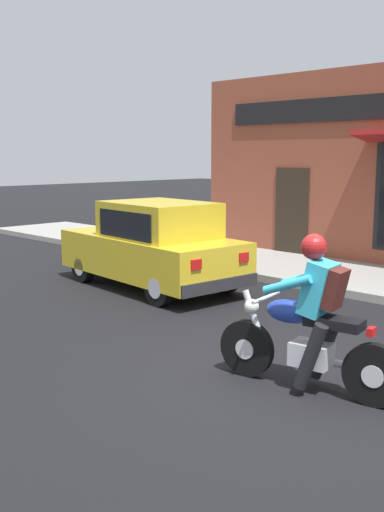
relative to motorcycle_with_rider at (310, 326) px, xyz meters
The scene contains 4 objects.
ground_plane 0.69m from the motorcycle_with_rider, 61.87° to the left, with size 80.00×80.00×0.00m, color black.
sidewalk_curb 6.05m from the motorcycle_with_rider, 31.34° to the left, with size 2.60×22.00×0.14m, color #9E9B93.
motorcycle_with_rider is the anchor object (origin of this frame).
car_hatchback 5.16m from the motorcycle_with_rider, 66.19° to the left, with size 1.98×3.91×1.57m.
Camera 1 is at (-5.05, -3.39, 2.38)m, focal length 42.00 mm.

